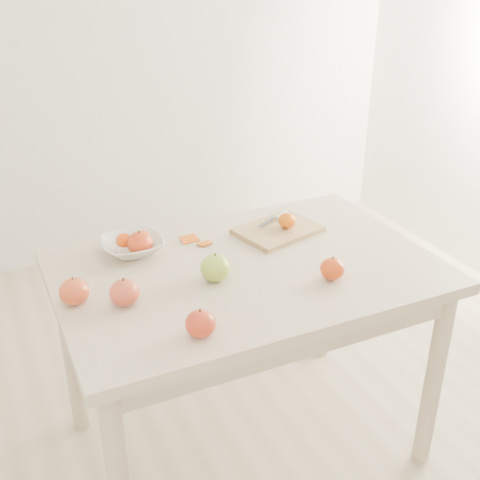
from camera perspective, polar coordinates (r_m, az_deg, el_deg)
name	(u,v)px	position (r m, az deg, el deg)	size (l,w,h in m)	color
ground	(246,441)	(2.38, 0.54, -18.50)	(3.50, 3.50, 0.00)	#C6B293
table	(246,292)	(1.97, 0.62, -4.98)	(1.20, 0.80, 0.75)	beige
cutting_board	(278,230)	(2.14, 3.61, 0.94)	(0.28, 0.21, 0.02)	tan
board_tangerine	(287,220)	(2.13, 4.48, 1.86)	(0.06, 0.06, 0.05)	#CE6207
fruit_bowl	(133,246)	(2.03, -10.16, -0.53)	(0.20, 0.20, 0.05)	white
bowl_tangerine_near	(124,240)	(2.02, -10.96, -0.03)	(0.05, 0.05, 0.05)	#D65307
bowl_tangerine_far	(142,239)	(2.01, -9.27, 0.09)	(0.06, 0.06, 0.06)	#D05207
orange_peel_a	(190,240)	(2.09, -4.81, -0.01)	(0.06, 0.04, 0.00)	#D8570F
orange_peel_b	(205,244)	(2.06, -3.36, -0.38)	(0.04, 0.04, 0.00)	#D95D0F
paring_knife	(280,216)	(2.21, 3.83, 2.24)	(0.16, 0.09, 0.01)	silver
apple_green	(215,268)	(1.83, -2.36, -2.64)	(0.09, 0.09, 0.08)	#6E9F1F
apple_red_e	(332,269)	(1.86, 8.74, -2.72)	(0.08, 0.08, 0.07)	#901404
apple_red_a	(140,243)	(2.01, -9.48, -0.33)	(0.09, 0.09, 0.08)	maroon
apple_red_c	(200,324)	(1.59, -3.77, -7.91)	(0.08, 0.08, 0.07)	maroon
apple_red_d	(74,291)	(1.78, -15.44, -4.72)	(0.09, 0.09, 0.08)	maroon
apple_red_b	(125,292)	(1.74, -10.89, -4.91)	(0.09, 0.09, 0.08)	maroon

